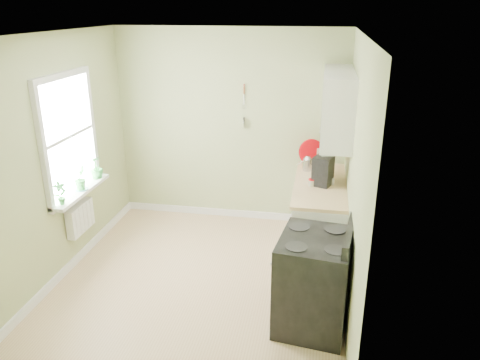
% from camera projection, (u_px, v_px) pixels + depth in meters
% --- Properties ---
extents(floor, '(3.20, 3.60, 0.02)m').
position_uv_depth(floor, '(200.00, 282.00, 5.34)').
color(floor, tan).
rests_on(floor, ground).
extents(ceiling, '(3.20, 3.60, 0.02)m').
position_uv_depth(ceiling, '(191.00, 33.00, 4.38)').
color(ceiling, white).
rests_on(ceiling, wall_back).
extents(wall_back, '(3.20, 0.02, 2.70)m').
position_uv_depth(wall_back, '(230.00, 127.00, 6.53)').
color(wall_back, '#ABB47B').
rests_on(wall_back, floor).
extents(wall_left, '(0.02, 3.60, 2.70)m').
position_uv_depth(wall_left, '(54.00, 161.00, 5.13)').
color(wall_left, '#ABB47B').
rests_on(wall_left, floor).
extents(wall_right, '(0.02, 3.60, 2.70)m').
position_uv_depth(wall_right, '(355.00, 179.00, 4.60)').
color(wall_right, '#ABB47B').
rests_on(wall_right, floor).
extents(base_cabinets, '(0.60, 1.60, 0.87)m').
position_uv_depth(base_cabinets, '(319.00, 218.00, 5.89)').
color(base_cabinets, white).
rests_on(base_cabinets, floor).
extents(countertop, '(0.64, 1.60, 0.04)m').
position_uv_depth(countertop, '(321.00, 184.00, 5.73)').
color(countertop, beige).
rests_on(countertop, base_cabinets).
extents(upper_cabinets, '(0.35, 1.40, 0.80)m').
position_uv_depth(upper_cabinets, '(337.00, 106.00, 5.46)').
color(upper_cabinets, white).
rests_on(upper_cabinets, wall_right).
extents(window, '(0.06, 1.14, 1.44)m').
position_uv_depth(window, '(68.00, 136.00, 5.33)').
color(window, white).
rests_on(window, wall_left).
extents(window_sill, '(0.18, 1.14, 0.04)m').
position_uv_depth(window_sill, '(81.00, 191.00, 5.55)').
color(window_sill, white).
rests_on(window_sill, wall_left).
extents(radiator, '(0.12, 0.50, 0.35)m').
position_uv_depth(radiator, '(80.00, 218.00, 5.63)').
color(radiator, white).
rests_on(radiator, wall_left).
extents(wall_utensils, '(0.02, 0.14, 0.58)m').
position_uv_depth(wall_utensils, '(244.00, 113.00, 6.39)').
color(wall_utensils, beige).
rests_on(wall_utensils, wall_back).
extents(stove, '(0.77, 0.85, 1.06)m').
position_uv_depth(stove, '(314.00, 281.00, 4.47)').
color(stove, black).
rests_on(stove, floor).
extents(stand_mixer, '(0.26, 0.36, 0.41)m').
position_uv_depth(stand_mixer, '(324.00, 167.00, 5.75)').
color(stand_mixer, '#B2B2B7').
rests_on(stand_mixer, countertop).
extents(kettle, '(0.20, 0.12, 0.20)m').
position_uv_depth(kettle, '(307.00, 163.00, 6.12)').
color(kettle, silver).
rests_on(kettle, countertop).
extents(coffee_maker, '(0.27, 0.28, 0.36)m').
position_uv_depth(coffee_maker, '(323.00, 172.00, 5.60)').
color(coffee_maker, black).
rests_on(coffee_maker, countertop).
extents(red_tray, '(0.35, 0.18, 0.35)m').
position_uv_depth(red_tray, '(311.00, 152.00, 6.35)').
color(red_tray, red).
rests_on(red_tray, countertop).
extents(jar, '(0.08, 0.08, 0.09)m').
position_uv_depth(jar, '(312.00, 182.00, 5.62)').
color(jar, '#B0AB8D').
rests_on(jar, countertop).
extents(plant_a, '(0.15, 0.17, 0.27)m').
position_uv_depth(plant_a, '(60.00, 193.00, 5.09)').
color(plant_a, '#2D8134').
rests_on(plant_a, window_sill).
extents(plant_b, '(0.16, 0.18, 0.30)m').
position_uv_depth(plant_b, '(80.00, 178.00, 5.49)').
color(plant_b, '#2D8134').
rests_on(plant_b, window_sill).
extents(plant_c, '(0.20, 0.20, 0.29)m').
position_uv_depth(plant_c, '(96.00, 167.00, 5.87)').
color(plant_c, '#2D8134').
rests_on(plant_c, window_sill).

